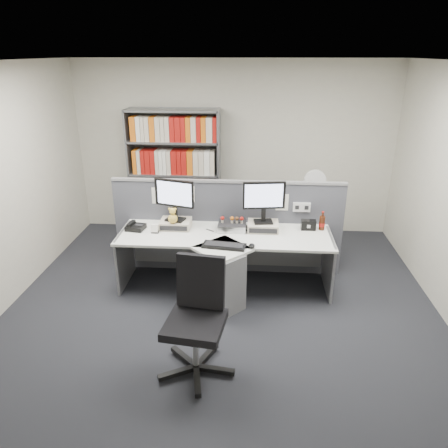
# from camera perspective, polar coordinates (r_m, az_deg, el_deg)

# --- Properties ---
(ground) EXTENTS (5.50, 5.50, 0.00)m
(ground) POSITION_cam_1_polar(r_m,az_deg,el_deg) (4.82, -0.58, -13.15)
(ground) COLOR #282A30
(ground) RESTS_ON ground
(room_shell) EXTENTS (5.04, 5.54, 2.72)m
(room_shell) POSITION_cam_1_polar(r_m,az_deg,el_deg) (4.06, -0.68, 7.95)
(room_shell) COLOR beige
(room_shell) RESTS_ON ground
(partition) EXTENTS (3.00, 0.08, 1.27)m
(partition) POSITION_cam_1_polar(r_m,az_deg,el_deg) (5.60, 0.50, -0.26)
(partition) COLOR #4E4F58
(partition) RESTS_ON ground
(desk) EXTENTS (2.60, 1.20, 0.72)m
(desk) POSITION_cam_1_polar(r_m,az_deg,el_deg) (5.09, -0.05, -5.07)
(desk) COLOR white
(desk) RESTS_ON ground
(monitor_riser_left) EXTENTS (0.38, 0.31, 0.10)m
(monitor_riser_left) POSITION_cam_1_polar(r_m,az_deg,el_deg) (5.38, -6.53, 0.02)
(monitor_riser_left) COLOR beige
(monitor_riser_left) RESTS_ON desk
(monitor_riser_right) EXTENTS (0.38, 0.31, 0.10)m
(monitor_riser_right) POSITION_cam_1_polar(r_m,az_deg,el_deg) (5.30, 5.25, -0.31)
(monitor_riser_right) COLOR beige
(monitor_riser_right) RESTS_ON desk
(monitor_left) EXTENTS (0.50, 0.22, 0.52)m
(monitor_left) POSITION_cam_1_polar(r_m,az_deg,el_deg) (5.26, -6.69, 3.69)
(monitor_left) COLOR black
(monitor_left) RESTS_ON monitor_riser_left
(monitor_right) EXTENTS (0.51, 0.19, 0.52)m
(monitor_right) POSITION_cam_1_polar(r_m,az_deg,el_deg) (5.17, 5.39, 3.41)
(monitor_right) COLOR black
(monitor_right) RESTS_ON monitor_riser_right
(desktop_pc) EXTENTS (0.34, 0.31, 0.09)m
(desktop_pc) POSITION_cam_1_polar(r_m,az_deg,el_deg) (5.30, 1.09, -0.24)
(desktop_pc) COLOR black
(desktop_pc) RESTS_ON desk
(figurines) EXTENTS (0.29, 0.05, 0.09)m
(figurines) POSITION_cam_1_polar(r_m,az_deg,el_deg) (5.25, 1.25, 0.67)
(figurines) COLOR beige
(figurines) RESTS_ON desktop_pc
(keyboard) EXTENTS (0.51, 0.25, 0.03)m
(keyboard) POSITION_cam_1_polar(r_m,az_deg,el_deg) (4.84, 0.02, -2.92)
(keyboard) COLOR black
(keyboard) RESTS_ON desk
(mouse) EXTENTS (0.07, 0.11, 0.04)m
(mouse) POSITION_cam_1_polar(r_m,az_deg,el_deg) (4.83, 3.75, -2.95)
(mouse) COLOR black
(mouse) RESTS_ON desk
(desk_phone) EXTENTS (0.24, 0.23, 0.09)m
(desk_phone) POSITION_cam_1_polar(r_m,az_deg,el_deg) (5.41, -11.83, -0.38)
(desk_phone) COLOR black
(desk_phone) RESTS_ON desk
(desk_calendar) EXTENTS (0.09, 0.07, 0.11)m
(desk_calendar) POSITION_cam_1_polar(r_m,az_deg,el_deg) (5.27, -9.27, -0.68)
(desk_calendar) COLOR black
(desk_calendar) RESTS_ON desk
(plush_toy) EXTENTS (0.12, 0.12, 0.20)m
(plush_toy) POSITION_cam_1_polar(r_m,az_deg,el_deg) (5.25, -6.89, 0.99)
(plush_toy) COLOR gold
(plush_toy) RESTS_ON monitor_riser_left
(speaker) EXTENTS (0.18, 0.10, 0.12)m
(speaker) POSITION_cam_1_polar(r_m,az_deg,el_deg) (5.39, 11.25, -0.12)
(speaker) COLOR black
(speaker) RESTS_ON desk
(cola_bottle) EXTENTS (0.07, 0.07, 0.24)m
(cola_bottle) POSITION_cam_1_polar(r_m,az_deg,el_deg) (5.41, 13.02, 0.14)
(cola_bottle) COLOR #3F190A
(cola_bottle) RESTS_ON desk
(shelving_unit) EXTENTS (1.41, 0.40, 2.00)m
(shelving_unit) POSITION_cam_1_polar(r_m,az_deg,el_deg) (6.73, -6.58, 6.43)
(shelving_unit) COLOR slate
(shelving_unit) RESTS_ON ground
(filing_cabinet) EXTENTS (0.45, 0.61, 0.70)m
(filing_cabinet) POSITION_cam_1_polar(r_m,az_deg,el_deg) (6.45, 11.58, -0.47)
(filing_cabinet) COLOR slate
(filing_cabinet) RESTS_ON ground
(desk_fan) EXTENTS (0.32, 0.19, 0.54)m
(desk_fan) POSITION_cam_1_polar(r_m,az_deg,el_deg) (6.23, 12.06, 5.35)
(desk_fan) COLOR white
(desk_fan) RESTS_ON filing_cabinet
(office_chair) EXTENTS (0.70, 0.71, 1.08)m
(office_chair) POSITION_cam_1_polar(r_m,az_deg,el_deg) (3.94, -3.62, -12.01)
(office_chair) COLOR silver
(office_chair) RESTS_ON ground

